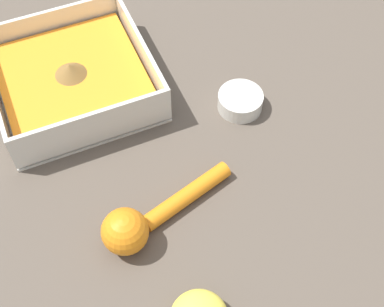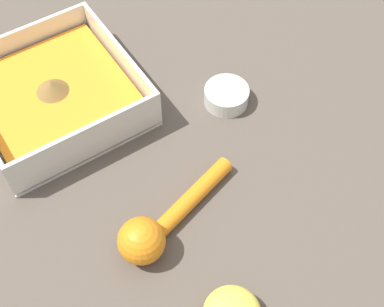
{
  "view_description": "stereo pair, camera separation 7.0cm",
  "coord_description": "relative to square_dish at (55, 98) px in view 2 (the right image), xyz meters",
  "views": [
    {
      "loc": [
        -0.07,
        -0.52,
        0.61
      ],
      "look_at": [
        0.09,
        -0.15,
        0.03
      ],
      "focal_mm": 50.0,
      "sensor_mm": 36.0,
      "label": 1
    },
    {
      "loc": [
        -0.13,
        -0.49,
        0.61
      ],
      "look_at": [
        0.09,
        -0.15,
        0.03
      ],
      "focal_mm": 50.0,
      "sensor_mm": 36.0,
      "label": 2
    }
  ],
  "objects": [
    {
      "name": "lemon_squeezer",
      "position": [
        0.01,
        -0.26,
        0.0
      ],
      "size": [
        0.19,
        0.08,
        0.06
      ],
      "rotation": [
        0.0,
        0.0,
        3.42
      ],
      "color": "orange",
      "rests_on": "ground_plane"
    },
    {
      "name": "ground_plane",
      "position": [
        0.02,
        -0.05,
        -0.02
      ],
      "size": [
        4.0,
        4.0,
        0.0
      ],
      "primitive_type": "plane",
      "color": "brown"
    },
    {
      "name": "spice_bowl",
      "position": [
        0.21,
        -0.13,
        -0.01
      ],
      "size": [
        0.07,
        0.07,
        0.03
      ],
      "color": "silver",
      "rests_on": "ground_plane"
    },
    {
      "name": "square_dish",
      "position": [
        0.0,
        0.0,
        0.0
      ],
      "size": [
        0.22,
        0.22,
        0.07
      ],
      "color": "silver",
      "rests_on": "ground_plane"
    }
  ]
}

